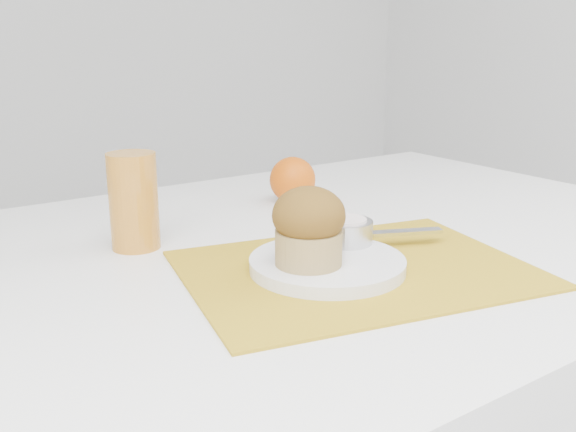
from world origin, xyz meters
TOP-DOWN VIEW (x-y plane):
  - placemat at (-0.02, -0.08)m, footprint 0.45×0.37m
  - plate at (-0.06, -0.06)m, footprint 0.22×0.22m
  - ramekin at (-0.00, -0.03)m, footprint 0.07×0.07m
  - cream at (-0.00, -0.03)m, footprint 0.05×0.05m
  - raspberry_near at (-0.03, -0.02)m, footprint 0.02×0.02m
  - raspberry_far at (-0.01, -0.01)m, footprint 0.02×0.02m
  - butter_knife at (0.04, -0.03)m, footprint 0.19×0.09m
  - orange at (0.10, 0.22)m, footprint 0.08×0.08m
  - juice_glass at (-0.20, 0.15)m, footprint 0.07×0.07m
  - muffin at (-0.09, -0.07)m, footprint 0.09×0.09m

SIDE VIEW (x-z plane):
  - placemat at x=-0.02m, z-range 0.75..0.75m
  - plate at x=-0.06m, z-range 0.75..0.77m
  - butter_knife at x=0.04m, z-range 0.77..0.77m
  - raspberry_far at x=-0.01m, z-range 0.77..0.78m
  - raspberry_near at x=-0.03m, z-range 0.77..0.79m
  - ramekin at x=0.00m, z-range 0.77..0.80m
  - orange at x=0.10m, z-range 0.75..0.83m
  - cream at x=0.00m, z-range 0.79..0.80m
  - juice_glass at x=-0.20m, z-range 0.75..0.87m
  - muffin at x=-0.09m, z-range 0.77..0.86m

